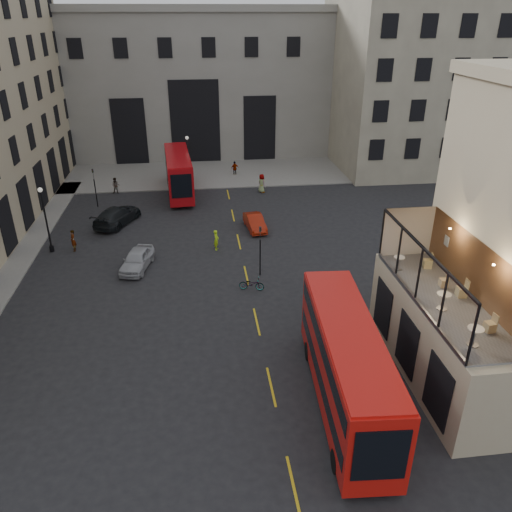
{
  "coord_description": "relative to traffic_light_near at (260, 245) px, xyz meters",
  "views": [
    {
      "loc": [
        -5.22,
        -19.7,
        17.26
      ],
      "look_at": [
        -1.66,
        9.09,
        3.0
      ],
      "focal_mm": 35.0,
      "sensor_mm": 36.0,
      "label": 1
    }
  ],
  "objects": [
    {
      "name": "cafe_chair_a",
      "position": [
        8.22,
        -14.85,
        2.43
      ],
      "size": [
        0.45,
        0.45,
        0.84
      ],
      "color": "tan",
      "rests_on": "cafe_floor"
    },
    {
      "name": "car_b",
      "position": [
        0.65,
        8.49,
        -1.78
      ],
      "size": [
        1.83,
        4.05,
        1.29
      ],
      "primitive_type": "imported",
      "rotation": [
        0.0,
        0.0,
        0.12
      ],
      "color": "#9D1C09",
      "rests_on": "ground"
    },
    {
      "name": "bus_far",
      "position": [
        -6.03,
        19.05,
        -0.07
      ],
      "size": [
        3.11,
        10.64,
        4.19
      ],
      "color": "#A50B10",
      "rests_on": "ground"
    },
    {
      "name": "cafe_chair_c",
      "position": [
        8.03,
        -10.81,
        2.41
      ],
      "size": [
        0.41,
        0.41,
        0.77
      ],
      "color": "tan",
      "rests_on": "cafe_floor"
    },
    {
      "name": "traffic_light_near",
      "position": [
        0.0,
        0.0,
        0.0
      ],
      "size": [
        0.16,
        0.2,
        3.8
      ],
      "color": "black",
      "rests_on": "ground"
    },
    {
      "name": "pedestrian_c",
      "position": [
        0.27,
        24.66,
        -1.58
      ],
      "size": [
        1.06,
        0.67,
        1.69
      ],
      "primitive_type": "imported",
      "rotation": [
        0.0,
        0.0,
        3.42
      ],
      "color": "gray",
      "rests_on": "ground"
    },
    {
      "name": "cafe_table_mid",
      "position": [
        6.97,
        -12.85,
        2.72
      ],
      "size": [
        0.66,
        0.66,
        0.83
      ],
      "color": "beige",
      "rests_on": "cafe_floor"
    },
    {
      "name": "host_frontage",
      "position": [
        7.5,
        -12.0,
        -0.17
      ],
      "size": [
        3.0,
        11.0,
        4.5
      ],
      "primitive_type": "cube",
      "color": "tan",
      "rests_on": "ground"
    },
    {
      "name": "ground",
      "position": [
        1.0,
        -12.0,
        -2.42
      ],
      "size": [
        140.0,
        140.0,
        0.0
      ],
      "primitive_type": "plane",
      "color": "black",
      "rests_on": "ground"
    },
    {
      "name": "traffic_light_far",
      "position": [
        -14.0,
        16.0,
        0.0
      ],
      "size": [
        0.16,
        0.2,
        3.8
      ],
      "color": "black",
      "rests_on": "ground"
    },
    {
      "name": "pedestrian_a",
      "position": [
        -12.66,
        19.82,
        -1.58
      ],
      "size": [
        0.83,
        0.65,
        1.7
      ],
      "primitive_type": "imported",
      "rotation": [
        0.0,
        0.0,
        -0.01
      ],
      "color": "gray",
      "rests_on": "ground"
    },
    {
      "name": "car_a",
      "position": [
        -8.93,
        2.19,
        -1.7
      ],
      "size": [
        2.65,
        4.55,
        1.45
      ],
      "primitive_type": "imported",
      "rotation": [
        0.0,
        0.0,
        -0.23
      ],
      "color": "#A7A9B0",
      "rests_on": "ground"
    },
    {
      "name": "bus_near",
      "position": [
        2.29,
        -13.63,
        0.07
      ],
      "size": [
        3.25,
        11.28,
        4.45
      ],
      "color": "red",
      "rests_on": "ground"
    },
    {
      "name": "cafe_chair_b",
      "position": [
        8.46,
        -11.86,
        2.46
      ],
      "size": [
        0.5,
        0.5,
        0.93
      ],
      "color": "tan",
      "rests_on": "cafe_floor"
    },
    {
      "name": "car_c",
      "position": [
        -11.47,
        11.26,
        -1.62
      ],
      "size": [
        4.32,
        5.97,
        1.61
      ],
      "primitive_type": "imported",
      "rotation": [
        0.0,
        0.0,
        2.72
      ],
      "color": "black",
      "rests_on": "ground"
    },
    {
      "name": "street_lamp_b",
      "position": [
        -5.0,
        22.0,
        -0.03
      ],
      "size": [
        0.36,
        0.36,
        5.33
      ],
      "color": "black",
      "rests_on": "ground"
    },
    {
      "name": "cafe_chair_d",
      "position": [
        8.12,
        -8.71,
        2.44
      ],
      "size": [
        0.51,
        0.51,
        0.87
      ],
      "color": "tan",
      "rests_on": "cafe_floor"
    },
    {
      "name": "cafe_floor",
      "position": [
        7.5,
        -12.0,
        2.12
      ],
      "size": [
        3.0,
        10.0,
        0.1
      ],
      "primitive_type": "cube",
      "color": "slate",
      "rests_on": "host_frontage"
    },
    {
      "name": "pedestrian_d",
      "position": [
        2.57,
        18.32,
        -1.44
      ],
      "size": [
        1.02,
        1.15,
        1.97
      ],
      "primitive_type": "imported",
      "rotation": [
        0.0,
        0.0,
        2.09
      ],
      "color": "gray",
      "rests_on": "ground"
    },
    {
      "name": "pedestrian_e",
      "position": [
        -14.24,
        5.92,
        -1.54
      ],
      "size": [
        0.57,
        0.73,
        1.76
      ],
      "primitive_type": "imported",
      "rotation": [
        0.0,
        0.0,
        4.96
      ],
      "color": "gray",
      "rests_on": "ground"
    },
    {
      "name": "cafe_table_far",
      "position": [
        6.44,
        -8.7,
        2.67
      ],
      "size": [
        0.59,
        0.59,
        0.74
      ],
      "color": "silver",
      "rests_on": "cafe_floor"
    },
    {
      "name": "pedestrian_b",
      "position": [
        -4.98,
        21.61,
        -1.46
      ],
      "size": [
        1.26,
        1.44,
        1.94
      ],
      "primitive_type": "imported",
      "rotation": [
        0.0,
        0.0,
        1.03
      ],
      "color": "gray",
      "rests_on": "ground"
    },
    {
      "name": "building_right",
      "position": [
        21.0,
        27.97,
        7.97
      ],
      "size": [
        16.6,
        18.6,
        20.0
      ],
      "color": "#ADA58B",
      "rests_on": "ground"
    },
    {
      "name": "cafe_table_near",
      "position": [
        6.97,
        -15.71,
        2.73
      ],
      "size": [
        0.67,
        0.67,
        0.84
      ],
      "color": "white",
      "rests_on": "cafe_floor"
    },
    {
      "name": "gateway",
      "position": [
        -4.0,
        35.99,
        6.96
      ],
      "size": [
        35.0,
        10.6,
        18.0
      ],
      "color": "gray",
      "rests_on": "ground"
    },
    {
      "name": "bicycle",
      "position": [
        -0.86,
        -2.05,
        -1.97
      ],
      "size": [
        1.82,
        1.01,
        0.91
      ],
      "primitive_type": "imported",
      "rotation": [
        0.0,
        0.0,
        1.32
      ],
      "color": "gray",
      "rests_on": "ground"
    },
    {
      "name": "street_lamp_a",
      "position": [
        -16.0,
        6.0,
        -0.03
      ],
      "size": [
        0.36,
        0.36,
        5.33
      ],
      "color": "black",
      "rests_on": "ground"
    },
    {
      "name": "pavement_far",
      "position": [
        -5.0,
        26.0,
        -2.36
      ],
      "size": [
        40.0,
        12.0,
        0.12
      ],
      "primitive_type": "cube",
      "color": "slate",
      "rests_on": "ground"
    },
    {
      "name": "cyclist",
      "position": [
        -2.92,
        4.75,
        -1.59
      ],
      "size": [
        0.53,
        0.69,
        1.67
      ],
      "primitive_type": "imported",
      "rotation": [
        0.0,
        0.0,
        1.34
      ],
      "color": "#B5E918",
      "rests_on": "ground"
    }
  ]
}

